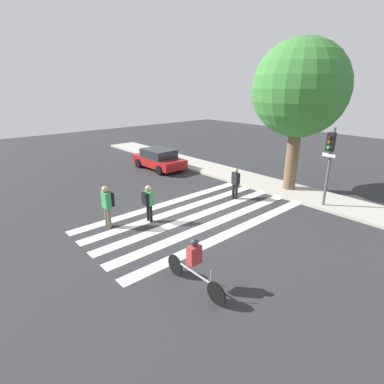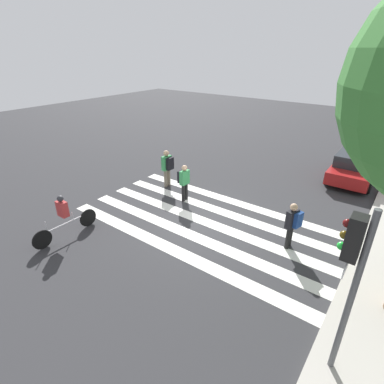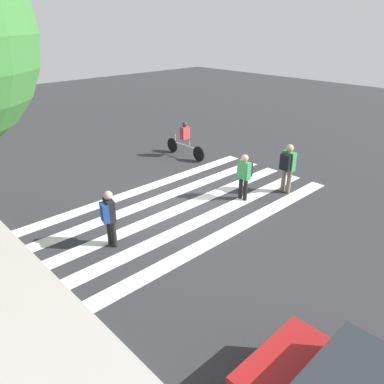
% 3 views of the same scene
% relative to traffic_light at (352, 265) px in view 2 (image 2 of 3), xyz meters
% --- Properties ---
extents(ground_plane, '(60.00, 60.00, 0.00)m').
position_rel_traffic_light_xyz_m(ground_plane, '(-3.32, -5.30, -2.70)').
color(ground_plane, '#2D2D30').
extents(crosswalk_stripes, '(4.79, 10.00, 0.01)m').
position_rel_traffic_light_xyz_m(crosswalk_stripes, '(-3.32, -5.30, -2.70)').
color(crosswalk_stripes, silver).
rests_on(crosswalk_stripes, ground_plane).
extents(traffic_light, '(0.60, 0.50, 3.86)m').
position_rel_traffic_light_xyz_m(traffic_light, '(0.00, 0.00, 0.00)').
color(traffic_light, '#515456').
rests_on(traffic_light, ground_plane).
extents(pedestrian_adult_yellow_jacket, '(0.50, 0.46, 1.65)m').
position_rel_traffic_light_xyz_m(pedestrian_adult_yellow_jacket, '(-3.69, -2.13, -1.73)').
color(pedestrian_adult_yellow_jacket, black).
rests_on(pedestrian_adult_yellow_jacket, ground_plane).
extents(pedestrian_adult_tall_backpack, '(0.47, 0.39, 1.65)m').
position_rel_traffic_light_xyz_m(pedestrian_adult_tall_backpack, '(-4.30, -7.14, -1.74)').
color(pedestrian_adult_tall_backpack, black).
rests_on(pedestrian_adult_tall_backpack, ground_plane).
extents(pedestrian_child_with_backpack, '(0.51, 0.43, 1.81)m').
position_rel_traffic_light_xyz_m(pedestrian_child_with_backpack, '(-4.99, -8.68, -1.64)').
color(pedestrian_child_with_backpack, '#6B6051').
rests_on(pedestrian_child_with_backpack, ground_plane).
extents(cyclist_near_curb, '(2.48, 0.40, 1.63)m').
position_rel_traffic_light_xyz_m(cyclist_near_curb, '(0.46, -8.73, -1.84)').
color(cyclist_near_curb, black).
rests_on(cyclist_near_curb, ground_plane).
extents(car_parked_far_curb, '(4.15, 2.04, 1.43)m').
position_rel_traffic_light_xyz_m(car_parked_far_curb, '(-11.24, -1.64, -1.97)').
color(car_parked_far_curb, maroon).
rests_on(car_parked_far_curb, ground_plane).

